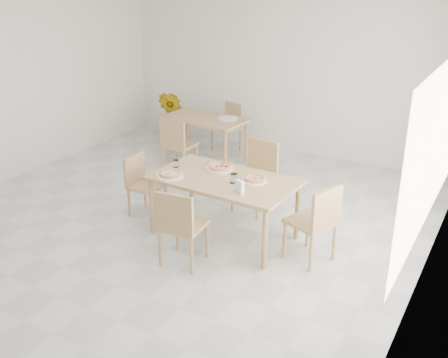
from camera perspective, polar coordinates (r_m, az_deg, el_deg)
The scene contains 22 objects.
room at distance 5.26m, azimuth 22.21°, elevation 3.62°, with size 7.28×7.00×7.00m.
main_table at distance 6.09m, azimuth 0.00°, elevation -0.54°, with size 1.71×1.02×0.75m.
chair_south at distance 5.56m, azimuth -4.86°, elevation -4.79°, with size 0.48×0.48×0.89m.
chair_north at distance 6.89m, azimuth 3.68°, elevation 0.92°, with size 0.52×0.52×0.93m.
chair_west at distance 6.83m, azimuth -8.94°, elevation -0.19°, with size 0.40×0.40×0.80m.
chair_east at distance 5.69m, azimuth 10.09°, elevation -4.28°, with size 0.57×0.57×0.91m.
plate_margherita at distance 5.98m, azimuth 3.35°, elevation -0.17°, with size 0.29×0.29×0.02m, color white.
plate_mushroom at distance 6.14m, azimuth -5.91°, elevation 0.35°, with size 0.32×0.32×0.02m, color white.
plate_pepperoni at distance 6.34m, azimuth -0.44°, elevation 1.18°, with size 0.34×0.34×0.02m, color white.
pizza_margherita at distance 5.97m, azimuth 3.35°, elevation 0.03°, with size 0.29×0.29×0.03m.
pizza_mushroom at distance 6.13m, azimuth -5.91°, elevation 0.55°, with size 0.30×0.30×0.03m.
pizza_pepperoni at distance 6.33m, azimuth -0.45°, elevation 1.37°, with size 0.36×0.36×0.03m.
tumbler_a at distance 5.91m, azimuth 1.06°, elevation 0.07°, with size 0.08×0.08×0.11m, color white.
tumbler_b at distance 6.42m, azimuth -5.24°, elevation 1.69°, with size 0.07×0.07×0.09m, color white.
napkin_holder at distance 5.65m, azimuth 1.70°, elevation -0.88°, with size 0.14×0.11×0.14m.
fork_a at distance 6.07m, azimuth -0.05°, elevation 0.15°, with size 0.01×0.16×0.01m, color silver.
fork_b at distance 6.54m, azimuth -1.77°, elevation 1.79°, with size 0.01×0.17×0.01m, color silver.
second_table at distance 8.59m, azimuth -2.11°, elevation 6.09°, with size 1.40×0.86×0.75m.
chair_back_s at distance 8.11m, azimuth -5.15°, elevation 3.99°, with size 0.45×0.45×0.89m.
chair_back_n at distance 9.22m, azimuth 0.60°, elevation 6.07°, with size 0.51×0.51×0.83m.
plate_empty at distance 8.49m, azimuth 0.39°, elevation 6.62°, with size 0.32×0.32×0.02m, color white.
potted_plant at distance 9.69m, azimuth -5.75°, elevation 6.77°, with size 0.53×0.43×0.97m, color #206B29.
Camera 1 is at (3.57, -4.71, 3.02)m, focal length 42.00 mm.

